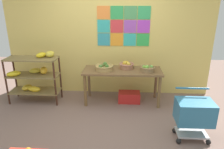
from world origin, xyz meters
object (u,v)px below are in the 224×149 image
(fruit_basket_left, at_px, (148,68))
(fruit_basket_back_left, at_px, (104,67))
(fruit_basket_right, at_px, (127,65))
(banana_shelf_unit, at_px, (34,74))
(shopping_cart, at_px, (194,113))
(display_table, at_px, (122,74))
(produce_crate_under_table, at_px, (129,97))

(fruit_basket_left, bearing_deg, fruit_basket_back_left, 178.97)
(fruit_basket_right, bearing_deg, banana_shelf_unit, -175.17)
(fruit_basket_back_left, bearing_deg, fruit_basket_left, -1.03)
(fruit_basket_right, bearing_deg, shopping_cart, -52.59)
(display_table, bearing_deg, produce_crate_under_table, 0.84)
(fruit_basket_left, height_order, produce_crate_under_table, fruit_basket_left)
(fruit_basket_back_left, distance_m, shopping_cart, 1.92)
(fruit_basket_left, relative_size, produce_crate_under_table, 0.64)
(fruit_basket_left, bearing_deg, shopping_cart, -62.45)
(banana_shelf_unit, height_order, fruit_basket_left, banana_shelf_unit)
(banana_shelf_unit, bearing_deg, fruit_basket_right, 4.83)
(banana_shelf_unit, height_order, shopping_cart, banana_shelf_unit)
(fruit_basket_left, bearing_deg, banana_shelf_unit, 179.63)
(fruit_basket_left, xyz_separation_m, fruit_basket_back_left, (-0.88, 0.02, 0.00))
(display_table, relative_size, fruit_basket_back_left, 4.41)
(display_table, bearing_deg, fruit_basket_left, -7.83)
(display_table, xyz_separation_m, fruit_basket_back_left, (-0.37, -0.05, 0.16))
(shopping_cart, bearing_deg, display_table, 130.66)
(fruit_basket_left, relative_size, shopping_cart, 0.37)
(banana_shelf_unit, relative_size, fruit_basket_right, 3.55)
(banana_shelf_unit, distance_m, fruit_basket_left, 2.36)
(banana_shelf_unit, height_order, produce_crate_under_table, banana_shelf_unit)
(shopping_cart, bearing_deg, fruit_basket_left, 116.11)
(banana_shelf_unit, bearing_deg, fruit_basket_back_left, 0.02)
(produce_crate_under_table, bearing_deg, shopping_cart, -52.20)
(produce_crate_under_table, bearing_deg, fruit_basket_right, 122.61)
(display_table, xyz_separation_m, fruit_basket_right, (0.09, 0.11, 0.16))
(banana_shelf_unit, xyz_separation_m, display_table, (1.85, 0.05, 0.02))
(fruit_basket_right, distance_m, fruit_basket_back_left, 0.49)
(fruit_basket_left, bearing_deg, display_table, 172.17)
(fruit_basket_left, distance_m, produce_crate_under_table, 0.77)
(fruit_basket_right, relative_size, shopping_cart, 0.39)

